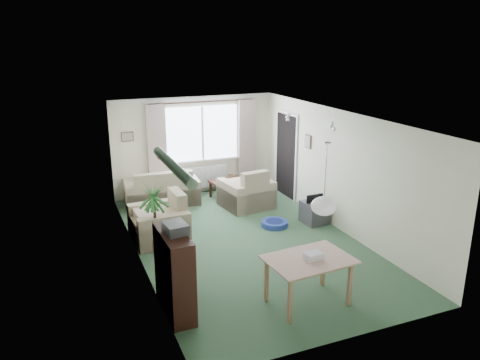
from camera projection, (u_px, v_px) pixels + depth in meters
name	position (u px, v px, depth m)	size (l,w,h in m)	color
ground	(246.00, 242.00, 8.90)	(6.50, 6.50, 0.00)	#305036
window	(202.00, 133.00, 11.40)	(1.80, 0.03, 1.30)	white
curtain_rod	(202.00, 102.00, 11.10)	(2.60, 0.03, 0.03)	black
curtain_left	(157.00, 147.00, 10.96)	(0.45, 0.08, 2.00)	beige
curtain_right	(247.00, 139.00, 11.79)	(0.45, 0.08, 2.00)	beige
radiator	(204.00, 177.00, 11.68)	(1.20, 0.10, 0.55)	white
doorway	(286.00, 156.00, 11.28)	(0.03, 0.95, 2.00)	black
pendant_lamp	(324.00, 206.00, 6.51)	(0.36, 0.36, 0.36)	white
tinsel_garland	(173.00, 166.00, 5.51)	(1.60, 1.60, 0.12)	#196626
bauble_cluster_a	(288.00, 115.00, 9.52)	(0.20, 0.20, 0.20)	silver
bauble_cluster_b	(333.00, 123.00, 8.57)	(0.20, 0.20, 0.20)	silver
wall_picture_back	(127.00, 137.00, 10.73)	(0.28, 0.03, 0.22)	brown
wall_picture_right	(308.00, 142.00, 10.23)	(0.03, 0.24, 0.30)	brown
sofa	(162.00, 186.00, 10.86)	(1.68, 0.89, 0.84)	beige
armchair_corner	(246.00, 187.00, 10.65)	(1.03, 0.98, 0.93)	beige
armchair_left	(158.00, 217.00, 8.89)	(1.03, 0.98, 0.93)	beige
coffee_table	(230.00, 188.00, 11.38)	(0.95, 0.53, 0.43)	black
photo_frame	(231.00, 177.00, 11.30)	(0.12, 0.02, 0.16)	brown
bookshelf	(174.00, 273.00, 6.47)	(0.33, 0.99, 1.21)	black
hifi_box	(175.00, 228.00, 6.27)	(0.28, 0.35, 0.14)	#3E3E44
houseplant	(155.00, 217.00, 8.39)	(0.55, 0.55, 1.28)	#1E592E
dining_table	(308.00, 281.00, 6.76)	(1.11, 0.74, 0.69)	tan
gift_box	(313.00, 257.00, 6.62)	(0.25, 0.18, 0.12)	white
tv_cube	(314.00, 212.00, 9.77)	(0.45, 0.50, 0.45)	#3F3E44
pet_bed	(275.00, 224.00, 9.64)	(0.54, 0.54, 0.11)	navy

